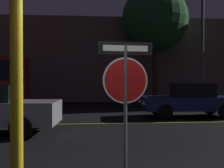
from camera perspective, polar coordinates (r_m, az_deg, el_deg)
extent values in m
cube|color=gold|center=(11.11, -1.88, -7.23)|extent=(43.92, 0.12, 0.01)
cylinder|color=#4C4C51|center=(5.32, 2.47, -4.45)|extent=(0.06, 0.06, 2.15)
cylinder|color=white|center=(5.29, 2.47, 0.66)|extent=(0.78, 0.11, 0.79)
cylinder|color=#B71414|center=(5.29, 2.47, 0.66)|extent=(0.72, 0.11, 0.73)
cube|color=black|center=(5.32, 2.47, 6.53)|extent=(0.95, 0.14, 0.22)
cube|color=white|center=(5.32, 2.47, 6.53)|extent=(0.78, 0.13, 0.10)
cylinder|color=yellow|center=(3.44, -17.07, -2.83)|extent=(0.13, 0.13, 2.70)
cylinder|color=black|center=(8.55, -16.34, -7.69)|extent=(0.62, 0.25, 0.60)
cylinder|color=black|center=(10.13, -13.80, -6.35)|extent=(0.62, 0.25, 0.60)
cube|color=navy|center=(13.45, 13.92, -3.39)|extent=(3.99, 1.94, 0.55)
cube|color=black|center=(13.46, 14.41, -1.03)|extent=(1.63, 1.59, 0.56)
cylinder|color=black|center=(12.35, 9.65, -5.04)|extent=(0.61, 0.23, 0.60)
cylinder|color=black|center=(14.00, 8.12, -4.34)|extent=(0.61, 0.23, 0.60)
cylinder|color=black|center=(14.67, 17.50, -4.13)|extent=(0.61, 0.23, 0.60)
sphere|color=#F4EFCC|center=(12.47, 5.87, -3.58)|extent=(0.14, 0.14, 0.14)
sphere|color=#F4EFCC|center=(13.55, 5.15, -3.22)|extent=(0.14, 0.14, 0.14)
cube|color=maroon|center=(16.89, -19.56, 0.72)|extent=(2.47, 2.09, 2.28)
cube|color=black|center=(16.90, -19.57, 2.27)|extent=(2.24, 2.12, 1.00)
cylinder|color=black|center=(17.92, -18.82, -2.85)|extent=(0.85, 0.32, 0.84)
cylinder|color=#4C4C51|center=(17.73, 16.21, 5.71)|extent=(0.16, 0.16, 6.15)
cylinder|color=#422D1E|center=(20.89, 7.83, 2.04)|extent=(0.32, 0.32, 3.99)
sphere|color=#235128|center=(21.26, 7.85, 11.73)|extent=(4.40, 4.40, 4.40)
cube|color=#6B5B4C|center=(23.79, -4.47, 4.22)|extent=(35.02, 4.44, 5.92)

